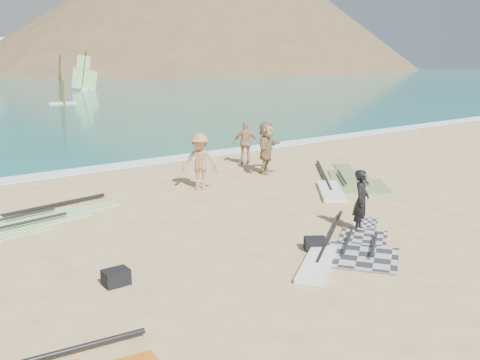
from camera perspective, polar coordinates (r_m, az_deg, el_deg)
ground at (r=12.58m, az=10.00°, el=-7.98°), size 300.00×300.00×0.00m
surf_line at (r=22.43m, az=-13.64°, el=1.26°), size 300.00×1.20×0.04m
headland_main at (r=166.77m, az=-3.13°, el=11.66°), size 143.00×143.00×45.00m
headland_minor at (r=196.09m, az=3.84°, el=11.88°), size 70.00×70.00×28.00m
rig_grey at (r=12.76m, az=10.87°, el=-7.47°), size 4.84×3.70×0.20m
rig_green at (r=15.99m, az=-23.85°, el=-4.13°), size 5.78×2.57×0.20m
rig_orange at (r=19.36m, az=10.74°, el=-0.32°), size 5.18×5.09×0.20m
gear_bag_near at (r=11.15m, az=-13.09°, el=-10.07°), size 0.52×0.38×0.32m
gear_bag_far at (r=12.84m, az=8.01°, el=-6.75°), size 0.61×0.57×0.30m
person_wetsuit at (r=14.18m, az=12.80°, el=-2.18°), size 0.71×0.63×1.64m
beachgoer_mid at (r=18.20m, az=-4.30°, el=1.99°), size 1.41×1.39×1.95m
beachgoer_back at (r=22.43m, az=0.62°, el=3.98°), size 1.11×0.99×1.81m
beachgoer_right at (r=20.71m, az=2.83°, el=3.48°), size 1.90×1.50×2.02m
windsurfer_centre at (r=53.17m, az=-18.48°, el=9.12°), size 2.57×3.04×4.56m
windsurfer_right at (r=71.91m, az=-16.25°, el=10.24°), size 3.06×2.82×5.02m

